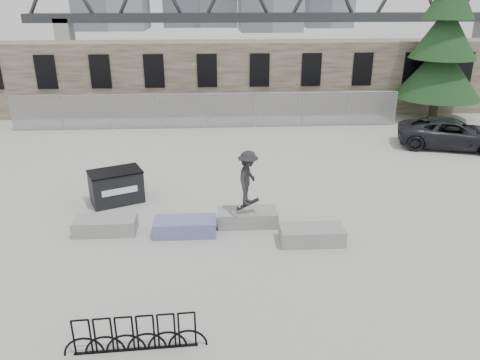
% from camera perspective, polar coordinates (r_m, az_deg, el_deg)
% --- Properties ---
extents(ground, '(120.00, 120.00, 0.00)m').
position_cam_1_polar(ground, '(15.72, -4.12, -5.99)').
color(ground, '#ADADA8').
rests_on(ground, ground).
extents(stone_wall, '(36.00, 2.58, 4.50)m').
position_cam_1_polar(stone_wall, '(30.56, -3.98, 12.33)').
color(stone_wall, brown).
rests_on(stone_wall, ground).
extents(chainlink_fence, '(22.06, 0.06, 2.02)m').
position_cam_1_polar(chainlink_fence, '(27.14, -3.96, 8.47)').
color(chainlink_fence, gray).
rests_on(chainlink_fence, ground).
extents(planter_far_left, '(2.00, 0.90, 0.52)m').
position_cam_1_polar(planter_far_left, '(15.97, -16.09, -5.26)').
color(planter_far_left, gray).
rests_on(planter_far_left, ground).
extents(planter_center_left, '(2.00, 0.90, 0.52)m').
position_cam_1_polar(planter_center_left, '(15.37, -6.70, -5.60)').
color(planter_center_left, '#353F9F').
rests_on(planter_center_left, ground).
extents(planter_center_right, '(2.00, 0.90, 0.52)m').
position_cam_1_polar(planter_center_right, '(15.87, 0.91, -4.51)').
color(planter_center_right, gray).
rests_on(planter_center_right, ground).
extents(planter_offset, '(2.00, 0.90, 0.52)m').
position_cam_1_polar(planter_offset, '(14.95, 8.74, -6.57)').
color(planter_offset, gray).
rests_on(planter_offset, ground).
extents(dumpster, '(2.19, 1.81, 1.24)m').
position_cam_1_polar(dumpster, '(18.00, -14.85, -0.75)').
color(dumpster, black).
rests_on(dumpster, ground).
extents(bike_rack, '(3.14, 0.21, 0.90)m').
position_cam_1_polar(bike_rack, '(10.96, -12.65, -17.84)').
color(bike_rack, black).
rests_on(bike_rack, ground).
extents(spruce_tree, '(5.03, 5.03, 11.50)m').
position_cam_1_polar(spruce_tree, '(30.81, 23.61, 15.09)').
color(spruce_tree, '#38281E').
rests_on(spruce_tree, ground).
extents(truss_bridge, '(70.00, 3.00, 9.80)m').
position_cam_1_polar(truss_bridge, '(69.64, 4.93, 19.26)').
color(truss_bridge, '#2D3033').
rests_on(truss_bridge, ground).
extents(suv, '(5.70, 3.83, 1.45)m').
position_cam_1_polar(suv, '(25.92, 24.45, 5.17)').
color(suv, black).
rests_on(suv, ground).
extents(skateboarder, '(1.03, 1.33, 2.02)m').
position_cam_1_polar(skateboarder, '(15.10, 0.98, 0.25)').
color(skateboarder, '#252427').
rests_on(skateboarder, ground).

